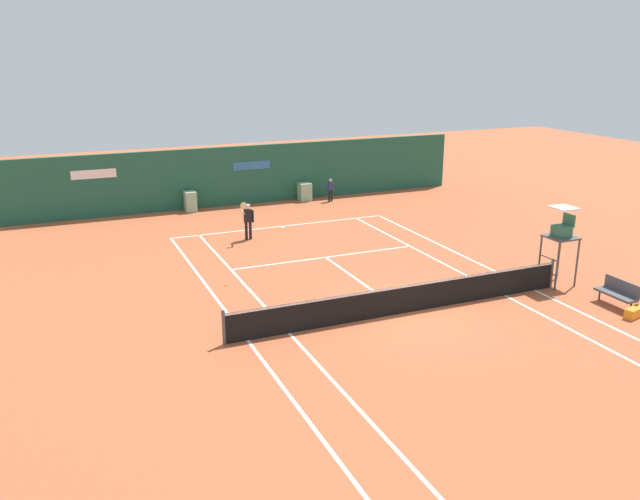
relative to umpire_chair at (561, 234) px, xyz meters
name	(u,v)px	position (x,y,z in m)	size (l,w,h in m)	color
ground_plane	(396,307)	(-6.45, 0.37, -1.89)	(80.00, 80.00, 0.01)	#B25633
tennis_net	(405,298)	(-6.45, -0.21, -1.38)	(12.10, 0.10, 1.07)	#4C4C51
sponsor_back_wall	(248,176)	(-6.46, 16.77, -0.35)	(25.00, 1.02, 3.18)	#1E5642
umpire_chair	(561,234)	(0.00, 0.00, 0.00)	(1.00, 1.00, 2.88)	#47474C
player_bench	(618,292)	(0.35, -2.46, -1.38)	(0.54, 1.47, 0.88)	#38383D
equipment_bag	(636,312)	(0.23, -3.36, -1.73)	(0.98, 0.49, 0.32)	orange
player_on_baseline	(248,218)	(-8.58, 9.95, -0.92)	(0.74, 0.67, 1.84)	black
ball_kid_centre_post	(330,188)	(-2.12, 15.43, -1.15)	(0.43, 0.18, 1.29)	black
tennis_ball_mid_court	(226,285)	(-11.09, 4.54, -1.86)	(0.07, 0.07, 0.07)	#CCE033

